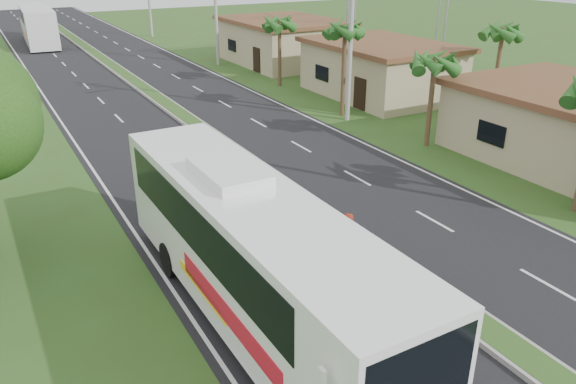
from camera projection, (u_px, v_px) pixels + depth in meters
ground at (464, 318)px, 15.75m from camera, size 180.00×180.00×0.00m
road_asphalt at (203, 132)px, 31.74m from camera, size 14.00×160.00×0.02m
median_strip at (203, 130)px, 31.70m from camera, size 1.20×160.00×0.18m
lane_edge_left at (80, 151)px, 28.74m from camera, size 0.12×160.00×0.01m
lane_edge_right at (305, 116)px, 34.74m from camera, size 0.12×160.00×0.01m
shop_mid at (380, 69)px, 38.87m from camera, size 7.60×10.60×3.67m
shop_far at (283, 41)px, 50.04m from camera, size 8.60×11.60×3.82m
palm_verge_b at (435, 62)px, 27.81m from camera, size 2.40×2.40×5.05m
palm_verge_c at (345, 30)px, 32.84m from camera, size 2.40×2.40×5.85m
palm_verge_d at (279, 23)px, 40.49m from camera, size 2.40×2.40×5.25m
palm_behind_shop at (503, 32)px, 33.61m from camera, size 2.40×2.40×5.65m
utility_pole_b at (351, 12)px, 31.44m from camera, size 3.20×0.28×12.00m
coach_bus_main at (251, 247)px, 14.85m from camera, size 2.86×12.90×4.16m
coach_bus_far at (38, 23)px, 59.85m from camera, size 3.50×13.30×3.84m
motorcyclist at (344, 259)px, 16.96m from camera, size 1.86×1.03×2.45m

